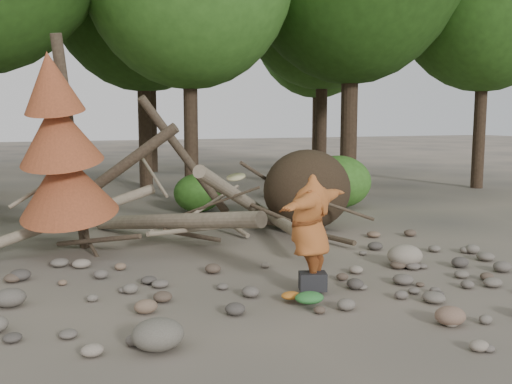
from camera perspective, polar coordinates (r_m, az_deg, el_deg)
name	(u,v)px	position (r m, az deg, el deg)	size (l,w,h in m)	color
ground	(281,290)	(9.33, 2.57, -9.74)	(120.00, 120.00, 0.00)	#514C44
deadfall_pile	(287,193)	(13.72, 3.09, -0.08)	(8.55, 5.24, 3.30)	#332619
dead_conifer	(61,151)	(11.53, -18.88, 3.86)	(2.06, 2.16, 4.35)	#4C3F30
bush_mid	(198,193)	(16.68, -5.85, -0.10)	(1.40, 1.40, 1.12)	#2F621C
bush_right	(338,182)	(17.53, 8.20, 1.03)	(2.00, 2.00, 1.60)	#3B7424
frisbee_thrower	(310,231)	(9.03, 5.43, -3.91)	(2.32, 1.86, 1.82)	#A75625
backpack	(313,285)	(9.13, 5.69, -9.23)	(0.42, 0.28, 0.28)	black
cloth_green	(309,301)	(8.56, 5.36, -10.80)	(0.44, 0.37, 0.16)	#2C6F30
cloth_orange	(291,299)	(8.73, 3.51, -10.60)	(0.30, 0.25, 0.11)	#B9681F
boulder_front_left	(158,334)	(7.11, -9.78, -13.86)	(0.63, 0.57, 0.38)	#645E53
boulder_front_right	(450,316)	(8.22, 18.85, -11.64)	(0.42, 0.38, 0.25)	#7D604E
boulder_mid_right	(405,256)	(11.04, 14.67, -6.16)	(0.67, 0.60, 0.40)	gray
boulder_mid_left	(10,298)	(9.24, -23.39, -9.67)	(0.46, 0.41, 0.27)	#5D574E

